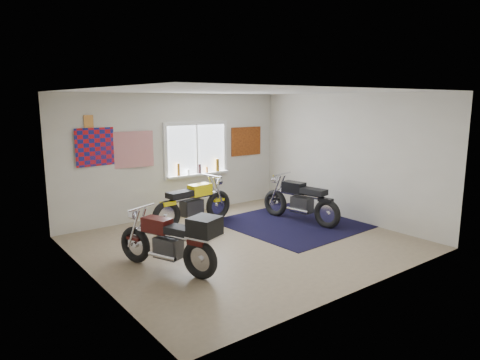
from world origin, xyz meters
TOP-DOWN VIEW (x-y plane):
  - ground at (0.00, 0.00)m, footprint 5.50×5.50m
  - room_shell at (0.00, 0.00)m, footprint 5.50×5.50m
  - navy_rug at (1.53, 0.36)m, footprint 2.62×2.71m
  - window_assembly at (0.50, 2.47)m, footprint 1.66×0.17m
  - oil_bottles at (0.60, 2.40)m, footprint 1.12×0.09m
  - flag_display at (-1.90, 2.48)m, footprint 1.60×0.10m
  - triumph_poster at (1.95, 2.48)m, footprint 0.90×0.03m
  - yellow_triumph at (-0.20, 1.50)m, footprint 1.99×0.60m
  - black_chrome_bike at (1.75, 0.36)m, footprint 0.60×1.94m
  - maroon_tourer at (-1.69, -0.41)m, footprint 0.97×1.80m

SIDE VIEW (x-z plane):
  - ground at x=0.00m, z-range 0.00..0.00m
  - navy_rug at x=1.53m, z-range 0.00..0.01m
  - black_chrome_bike at x=1.75m, z-range -0.06..0.94m
  - yellow_triumph at x=-0.20m, z-range -0.06..0.94m
  - maroon_tourer at x=-1.69m, z-range 0.02..0.96m
  - oil_bottles at x=0.60m, z-range 0.88..1.18m
  - window_assembly at x=0.50m, z-range 0.74..2.00m
  - triumph_poster at x=1.95m, z-range 1.20..1.90m
  - room_shell at x=0.00m, z-range -1.11..4.39m
  - flag_display at x=-1.90m, z-range 1.56..2.73m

